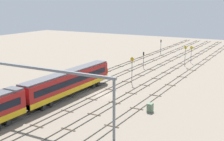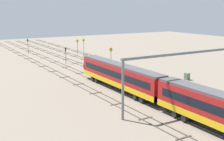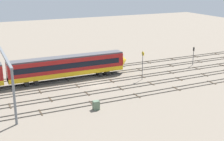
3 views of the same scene
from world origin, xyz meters
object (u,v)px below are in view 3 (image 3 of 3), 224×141
overhead_gantry (2,60)px  signal_light_trackside_departure (193,53)px  relay_cabinet (96,105)px  speed_sign_near_foreground (143,62)px

overhead_gantry → signal_light_trackside_departure: (43.66, 2.65, -3.85)m
signal_light_trackside_departure → relay_cabinet: size_ratio=3.01×
overhead_gantry → signal_light_trackside_departure: overhead_gantry is taller
speed_sign_near_foreground → relay_cabinet: (-14.49, -10.26, -3.07)m
relay_cabinet → signal_light_trackside_departure: bearing=25.4°
speed_sign_near_foreground → relay_cabinet: 18.02m
speed_sign_near_foreground → signal_light_trackside_departure: speed_sign_near_foreground is taller
overhead_gantry → relay_cabinet: size_ratio=17.18×
speed_sign_near_foreground → signal_light_trackside_departure: size_ratio=1.36×
signal_light_trackside_departure → relay_cabinet: signal_light_trackside_departure is taller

